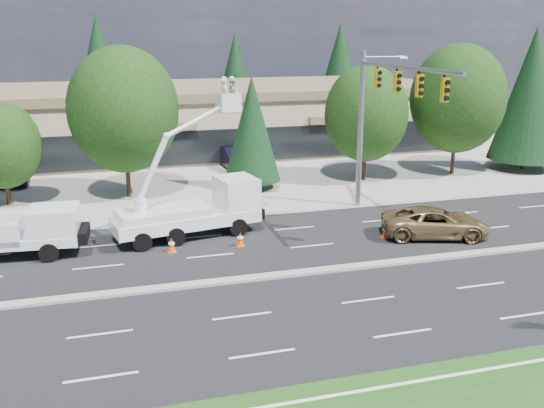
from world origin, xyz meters
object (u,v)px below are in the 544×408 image
object	(u,v)px
utility_pickup	(23,237)
minivan	(436,222)
signal_mast	(379,107)
bucket_truck	(200,202)

from	to	relation	value
utility_pickup	minivan	xyz separation A→B (m)	(19.64, -2.77, -0.18)
signal_mast	bucket_truck	size ratio (longest dim) A/B	1.29
signal_mast	minivan	bearing A→B (deg)	-71.87
minivan	signal_mast	bearing A→B (deg)	35.21
utility_pickup	minivan	distance (m)	19.84
utility_pickup	bucket_truck	world-z (taller)	bucket_truck
signal_mast	utility_pickup	size ratio (longest dim) A/B	1.69
utility_pickup	bucket_truck	size ratio (longest dim) A/B	0.76
bucket_truck	minivan	size ratio (longest dim) A/B	1.48
signal_mast	bucket_truck	xyz separation A→B (m)	(-9.94, -0.71, -4.34)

